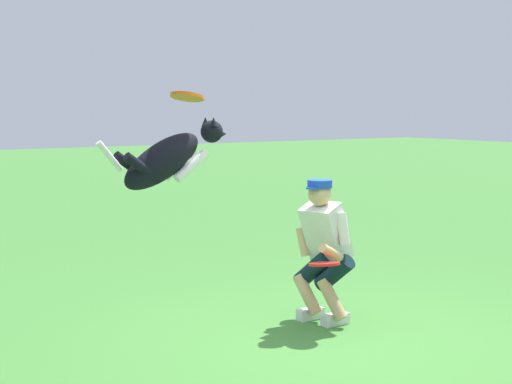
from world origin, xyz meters
TOP-DOWN VIEW (x-y plane):
  - ground_plane at (0.00, 0.00)m, footprint 60.00×60.00m
  - person at (-0.43, -0.66)m, footprint 0.55×0.66m
  - dog at (1.29, -0.32)m, footprint 1.09×0.31m
  - frisbee_flying at (1.12, -0.33)m, footprint 0.30×0.30m
  - frisbee_held at (-0.20, -0.36)m, footprint 0.37×0.37m

SIDE VIEW (x-z plane):
  - ground_plane at x=0.00m, z-range 0.00..0.00m
  - frisbee_held at x=-0.20m, z-range 0.58..0.64m
  - person at x=-0.43m, z-range 0.05..1.34m
  - dog at x=1.29m, z-range 1.27..1.86m
  - frisbee_flying at x=1.12m, z-range 1.96..2.06m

